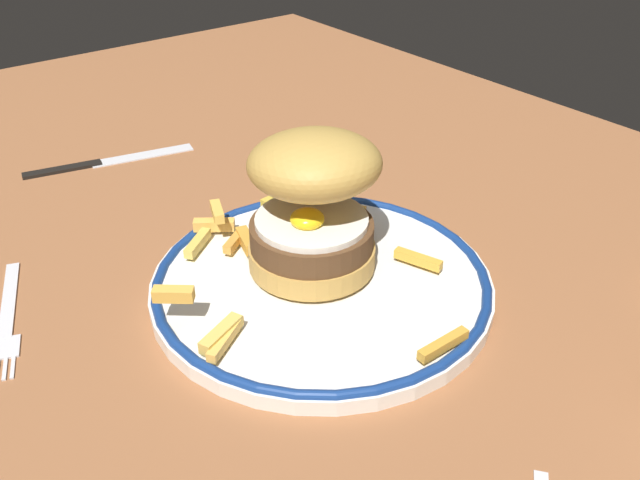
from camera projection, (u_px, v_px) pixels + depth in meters
The scene contains 6 objects.
ground_plane at pixel (332, 305), 55.33cm from camera, with size 143.99×96.10×4.00cm, color #915936.
dinner_plate at pixel (320, 280), 53.39cm from camera, with size 26.72×26.72×1.60cm.
burger at pixel (314, 199), 51.57cm from camera, with size 13.77×13.54×11.25cm.
fries_pile at pixel (280, 238), 55.82cm from camera, with size 24.54×22.38×2.83cm.
fork at pixel (6, 319), 50.38cm from camera, with size 14.00×6.25×0.36cm.
knife at pixel (96, 162), 72.68cm from camera, with size 5.42×17.89×0.70cm.
Camera 1 is at (34.12, -27.66, 32.08)cm, focal length 38.02 mm.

